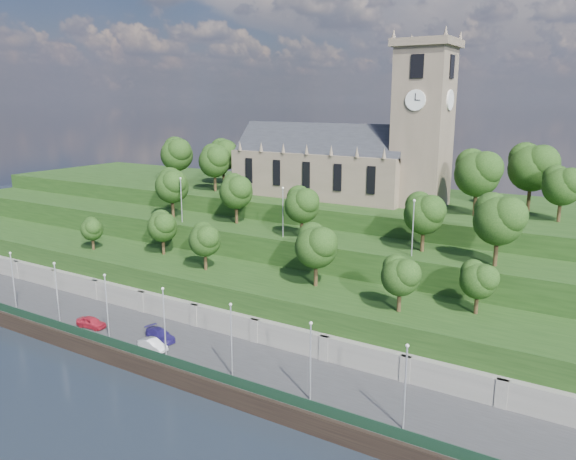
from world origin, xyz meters
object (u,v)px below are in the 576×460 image
Objects in this scene: church at (347,156)px; car_middle at (153,345)px; car_right at (160,335)px; car_left at (91,322)px.

car_middle is at bearing -96.71° from church.
car_right reaches higher than car_middle.
church is 50.05m from car_left.
church is 45.75m from car_right.
car_middle is at bearing -139.36° from car_right.
church is 47.95m from car_middle.
car_left is (-17.22, -42.62, -19.78)m from church.
car_right is (10.84, 1.88, -0.02)m from car_left.
car_middle is (12.12, -0.73, -0.06)m from car_left.
car_left is 1.05× the size of car_middle.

